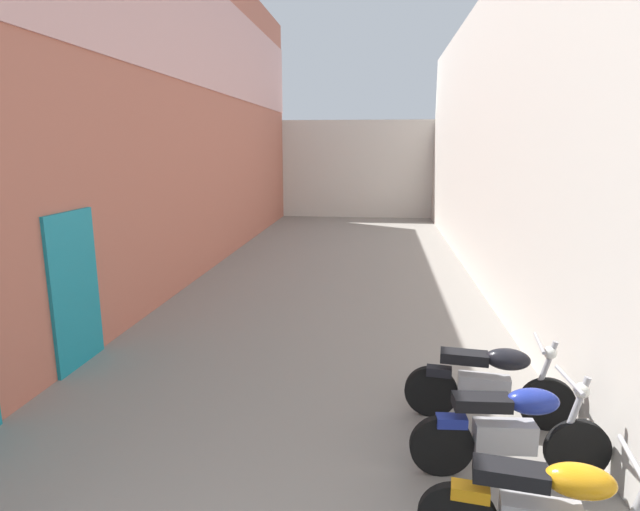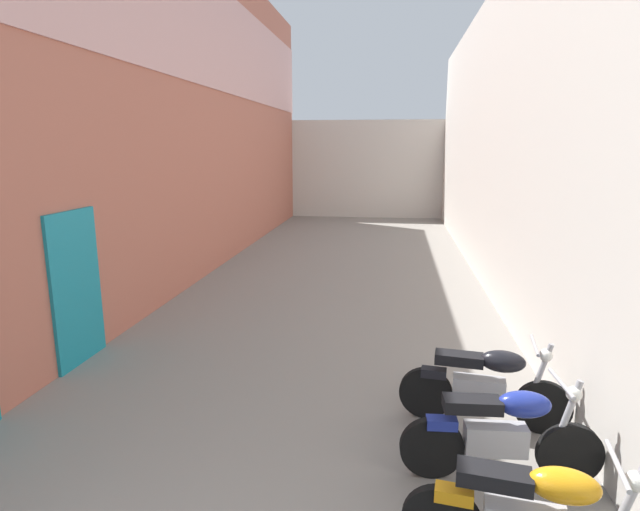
{
  "view_description": "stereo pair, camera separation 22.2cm",
  "coord_description": "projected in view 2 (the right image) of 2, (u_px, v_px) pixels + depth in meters",
  "views": [
    {
      "loc": [
        1.0,
        -0.9,
        3.08
      ],
      "look_at": [
        0.1,
        6.92,
        1.39
      ],
      "focal_mm": 28.99,
      "sensor_mm": 36.0,
      "label": 1
    },
    {
      "loc": [
        1.22,
        -0.87,
        3.08
      ],
      "look_at": [
        0.1,
        6.92,
        1.39
      ],
      "focal_mm": 28.99,
      "sensor_mm": 36.0,
      "label": 2
    }
  ],
  "objects": [
    {
      "name": "ground_plane",
      "position": [
        328.0,
        305.0,
        10.14
      ],
      "size": [
        37.52,
        37.52,
        0.0
      ],
      "primitive_type": "plane",
      "color": "gray"
    },
    {
      "name": "motorcycle_fourth",
      "position": [
        485.0,
        383.0,
        5.7
      ],
      "size": [
        1.85,
        0.58,
        1.04
      ],
      "color": "black",
      "rests_on": "ground"
    },
    {
      "name": "motorcycle_third",
      "position": [
        503.0,
        431.0,
        4.75
      ],
      "size": [
        1.85,
        0.58,
        1.04
      ],
      "color": "black",
      "rests_on": "ground"
    },
    {
      "name": "building_left",
      "position": [
        191.0,
        104.0,
        11.67
      ],
      "size": [
        0.45,
        21.52,
        7.89
      ],
      "color": "#B76651",
      "rests_on": "ground"
    },
    {
      "name": "building_right",
      "position": [
        501.0,
        139.0,
        10.92
      ],
      "size": [
        0.45,
        21.52,
        6.43
      ],
      "color": "beige",
      "rests_on": "ground"
    },
    {
      "name": "building_far_end",
      "position": [
        367.0,
        168.0,
        23.02
      ],
      "size": [
        9.43,
        2.0,
        4.13
      ],
      "primitive_type": "cube",
      "color": "beige",
      "rests_on": "ground"
    }
  ]
}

